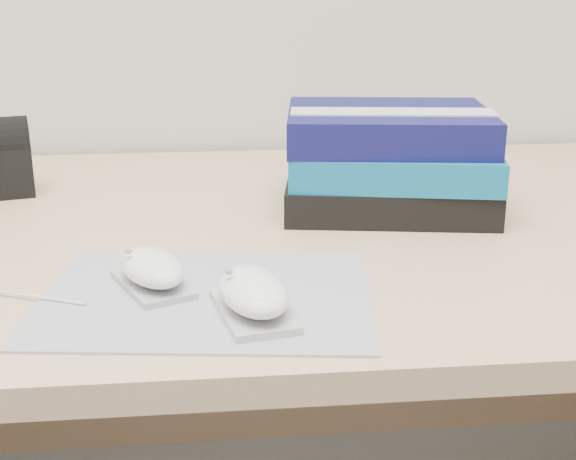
{
  "coord_description": "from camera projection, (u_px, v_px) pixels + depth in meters",
  "views": [
    {
      "loc": [
        -0.13,
        0.62,
        1.04
      ],
      "look_at": [
        -0.04,
        1.42,
        0.77
      ],
      "focal_mm": 50.0,
      "sensor_mm": 36.0,
      "label": 1
    }
  ],
  "objects": [
    {
      "name": "desk",
      "position": [
        303.0,
        361.0,
        1.15
      ],
      "size": [
        1.6,
        0.8,
        0.73
      ],
      "color": "tan",
      "rests_on": "ground"
    },
    {
      "name": "book_stack",
      "position": [
        390.0,
        160.0,
        1.05
      ],
      "size": [
        0.3,
        0.25,
        0.13
      ],
      "color": "black",
      "rests_on": "desk"
    },
    {
      "name": "mouse_front",
      "position": [
        254.0,
        294.0,
        0.73
      ],
      "size": [
        0.08,
        0.12,
        0.05
      ],
      "color": "#AEAEB1",
      "rests_on": "mousepad"
    },
    {
      "name": "mouse_rear",
      "position": [
        152.0,
        270.0,
        0.79
      ],
      "size": [
        0.09,
        0.11,
        0.04
      ],
      "color": "#A2A2A5",
      "rests_on": "mousepad"
    },
    {
      "name": "mousepad",
      "position": [
        206.0,
        296.0,
        0.78
      ],
      "size": [
        0.35,
        0.29,
        0.0
      ],
      "primitive_type": "cube",
      "rotation": [
        0.0,
        0.0,
        -0.13
      ],
      "color": "gray",
      "rests_on": "desk"
    }
  ]
}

